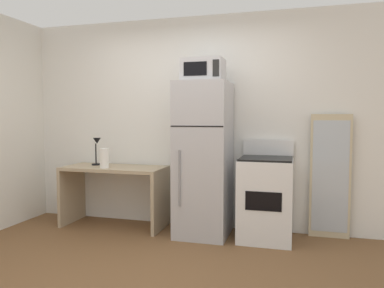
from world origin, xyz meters
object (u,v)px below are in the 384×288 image
desk (115,184)px  refrigerator (204,159)px  oven_range (266,198)px  leaning_mirror (330,176)px  paper_towel_roll (104,158)px  microwave (203,70)px  desk_lamp (97,147)px

desk → refrigerator: 1.21m
oven_range → leaning_mirror: 0.77m
paper_towel_roll → leaning_mirror: 2.64m
paper_towel_roll → oven_range: oven_range is taller
microwave → oven_range: microwave is taller
paper_towel_roll → microwave: bearing=4.3°
refrigerator → microwave: 1.01m
paper_towel_roll → refrigerator: (1.21, 0.11, 0.01)m
microwave → desk: bearing=177.2°
desk → oven_range: oven_range is taller
refrigerator → desk_lamp: bearing=176.1°
desk_lamp → paper_towel_roll: desk_lamp is taller
desk → desk_lamp: 0.54m
oven_range → leaning_mirror: (0.69, 0.26, 0.23)m
desk_lamp → oven_range: size_ratio=0.32×
paper_towel_roll → desk_lamp: bearing=136.8°
desk → desk_lamp: (-0.28, 0.06, 0.46)m
paper_towel_roll → leaning_mirror: leaning_mirror is taller
paper_towel_roll → microwave: (1.21, 0.09, 1.02)m
desk → desk_lamp: size_ratio=3.60×
desk_lamp → microwave: (1.44, -0.12, 0.90)m
desk → paper_towel_roll: size_ratio=5.30×
microwave → leaning_mirror: bearing=12.1°
desk_lamp → paper_towel_roll: (0.22, -0.21, -0.12)m
paper_towel_roll → microwave: 1.59m
desk → microwave: microwave is taller
desk_lamp → leaning_mirror: bearing=3.6°
desk → leaning_mirror: bearing=5.4°
oven_range → leaning_mirror: size_ratio=0.79×
desk → oven_range: (1.86, -0.01, -0.07)m
desk → desk_lamp: bearing=167.2°
desk → refrigerator: refrigerator is taller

